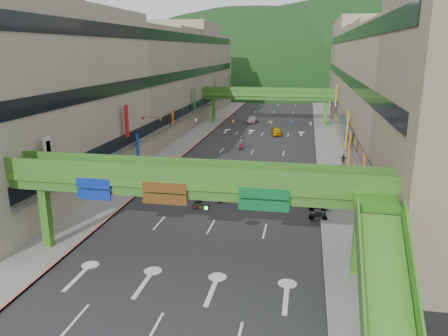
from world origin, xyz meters
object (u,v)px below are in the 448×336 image
Objects in this scene: scooter_rider_near at (199,199)px; car_yellow at (276,131)px; car_silver at (253,120)px; pedestrian_red at (328,197)px; overpass_near at (202,193)px; scooter_rider_mid at (221,192)px.

car_yellow is at bearing 82.90° from scooter_rider_near.
scooter_rider_near is at bearing -88.09° from car_silver.
pedestrian_red is (7.31, -34.37, 0.14)m from car_yellow.
overpass_near is 13.88m from scooter_rider_mid.
overpass_near is at bearing -84.36° from scooter_rider_mid.
scooter_rider_near reaches higher than pedestrian_red.
scooter_rider_mid is 1.16× the size of pedestrian_red.
car_silver is at bearing 84.28° from pedestrian_red.
car_silver is (-0.99, 49.23, -0.17)m from scooter_rider_near.
scooter_rider_mid is 0.48× the size of car_yellow.
scooter_rider_mid reaches higher than scooter_rider_near.
overpass_near is 48.41m from car_yellow.
scooter_rider_mid is 47.23m from car_silver.
scooter_rider_mid reaches higher than car_yellow.
car_yellow is at bearing 80.75° from pedestrian_red.
overpass_near reaches higher than car_yellow.
car_silver is at bearing 106.27° from car_yellow.
car_yellow is (4.62, 37.11, -0.17)m from scooter_rider_near.
scooter_rider_near reaches higher than car_silver.
scooter_rider_mid is 10.19m from pedestrian_red.
scooter_rider_mid is (-1.30, 13.15, -4.25)m from overpass_near.
scooter_rider_near is 49.24m from car_silver.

